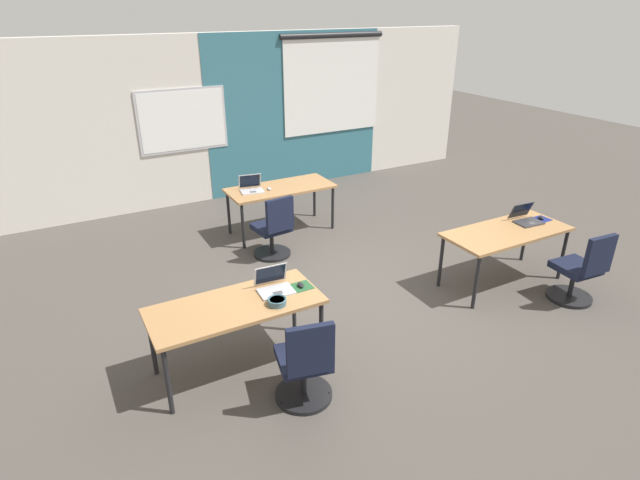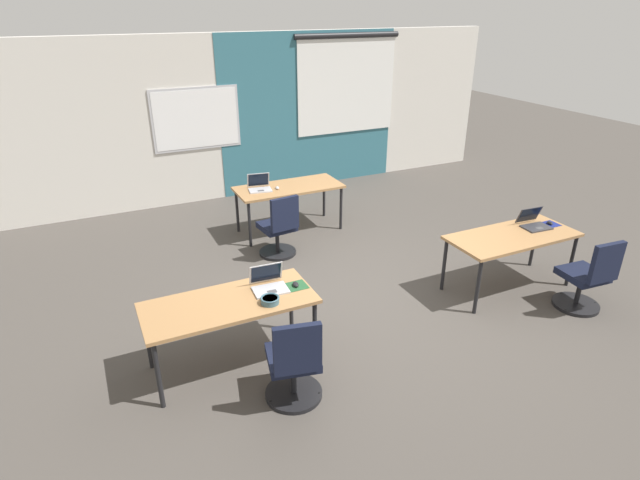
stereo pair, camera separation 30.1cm
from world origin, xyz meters
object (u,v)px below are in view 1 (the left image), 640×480
Objects in this scene: desk_near_right at (507,235)px; mouse_near_right_end at (541,218)px; chair_near_left_inner at (305,367)px; laptop_near_right_end at (526,218)px; laptop_far_left at (251,188)px; desk_near_left at (236,310)px; chair_near_right_end at (580,273)px; laptop_near_left_inner at (274,285)px; desk_far_center at (281,191)px; mouse_far_left at (269,189)px; snack_bowl at (277,301)px; mouse_near_left_inner at (301,285)px; chair_far_left at (274,232)px.

mouse_near_right_end reaches higher than desk_near_right.
laptop_near_right_end is (3.57, 0.82, 0.39)m from chair_near_left_inner.
laptop_far_left is 0.41× the size of chair_near_left_inner.
desk_near_left is 1.00× the size of desk_near_right.
chair_near_left_inner and chair_near_right_end have the same top height.
laptop_near_left_inner reaches higher than chair_near_right_end.
laptop_near_left_inner is at bearing 8.97° from desk_near_left.
desk_far_center is 14.58× the size of mouse_far_left.
chair_near_right_end is at bearing -9.12° from snack_bowl.
chair_near_left_inner is at bearing -114.35° from mouse_near_left_inner.
laptop_near_left_inner reaches higher than chair_near_left_inner.
desk_near_left is 3.91m from laptop_near_right_end.
mouse_far_left is (0.25, -0.08, -0.03)m from laptop_far_left.
chair_far_left is at bearing 137.35° from desk_near_right.
desk_near_right is at bearing -42.49° from laptop_far_left.
desk_near_left is 1.74× the size of chair_near_left_inner.
chair_far_left is (-0.02, -0.81, -0.39)m from laptop_far_left.
desk_far_center is at bearing -53.84° from chair_near_right_end.
chair_near_left_inner is (-0.96, -3.58, -0.39)m from laptop_far_left.
mouse_near_right_end is (2.39, -2.76, 0.08)m from desk_far_center.
chair_near_left_inner is 3.89m from mouse_near_right_end.
desk_far_center is 0.46m from laptop_far_left.
laptop_near_right_end reaches higher than mouse_near_right_end.
mouse_far_left is at bearing -51.33° from chair_near_right_end.
snack_bowl is at bearing -97.81° from laptop_far_left.
snack_bowl is at bearing -171.61° from laptop_near_right_end.
chair_near_right_end is at bearing -13.14° from mouse_near_left_inner.
laptop_far_left is 3.33× the size of mouse_near_right_end.
chair_near_left_inner is (0.34, -0.73, -0.28)m from desk_near_left.
desk_near_left is 0.44m from laptop_near_left_inner.
snack_bowl reaches higher than desk_near_right.
chair_near_right_end is at bearing -44.11° from laptop_far_left.
desk_far_center is 3.65m from mouse_near_right_end.
mouse_near_left_inner is (-0.61, -2.04, 0.36)m from chair_far_left.
desk_near_left is at bearing -179.44° from mouse_near_right_end.
desk_far_center is 14.88× the size of mouse_near_left_inner.
chair_near_left_inner reaches higher than desk_near_right.
laptop_near_left_inner is 0.89m from chair_near_left_inner.
mouse_near_left_inner is 0.38m from snack_bowl.
mouse_far_left is 0.12× the size of chair_near_left_inner.
mouse_far_left is at bearing 125.16° from desk_near_right.
snack_bowl is (-0.95, -2.23, 0.38)m from chair_far_left.
laptop_near_right_end is 3.58m from snack_bowl.
desk_near_right is 14.88× the size of mouse_near_left_inner.
chair_near_right_end reaches higher than mouse_far_left.
laptop_near_right_end is at bearing 4.38° from snack_bowl.
laptop_near_left_inner is 3.49m from laptop_near_right_end.
mouse_near_left_inner is (-1.08, -2.81, 0.08)m from desk_far_center.
mouse_near_right_end is (0.23, -0.04, -0.03)m from laptop_near_right_end.
mouse_far_left is 4.27m from chair_near_right_end.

